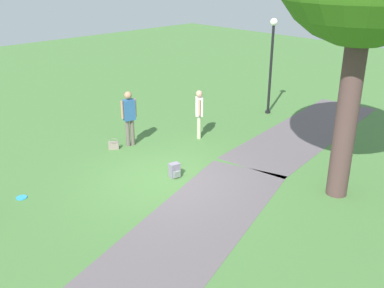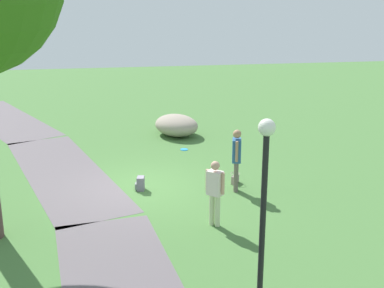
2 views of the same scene
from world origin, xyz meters
name	(u,v)px [view 2 (image 2 of 2)]	position (x,y,z in m)	size (l,w,h in m)	color
ground_plane	(139,188)	(0.00, 0.00, 0.00)	(48.00, 48.00, 0.00)	#477339
footpath_segment_mid	(63,172)	(1.74, 2.28, 0.00)	(8.31, 4.61, 0.01)	#5D5459
footpath_segment_far	(5,119)	(9.10, 5.33, 0.00)	(8.16, 5.69, 0.01)	#5D5459
lamp_post	(264,203)	(-6.57, -1.65, 2.24)	(0.28, 0.28, 3.64)	black
lawn_boulder	(176,125)	(5.35, -1.81, 0.41)	(2.43, 2.26, 0.82)	#A19182
woman_with_handbag	(236,156)	(-0.66, -2.72, 1.06)	(0.51, 0.32, 1.81)	#655B54
man_near_boulder	(215,189)	(-2.74, -1.67, 0.95)	(0.42, 0.43, 1.65)	beige
handbag_on_grass	(235,179)	(-0.08, -2.84, 0.14)	(0.38, 0.38, 0.31)	gray
backpack_by_boulder	(167,124)	(6.49, -1.59, 0.19)	(0.29, 0.27, 0.40)	brown
spare_backpack_on_lawn	(140,184)	(-0.17, -0.03, 0.19)	(0.31, 0.30, 0.40)	gray
frisbee_on_grass	(184,150)	(3.42, -1.83, 0.01)	(0.27, 0.27, 0.02)	#2B99E8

